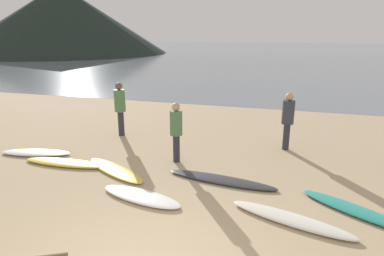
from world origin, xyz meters
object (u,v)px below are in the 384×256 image
Objects in this scene: surfboard_3 at (115,170)px; person_1 at (120,105)px; surfboard_7 at (355,210)px; surfboard_4 at (141,196)px; surfboard_5 at (221,180)px; surfboard_6 at (291,219)px; person_3 at (288,117)px; surfboard_1 at (36,153)px; surfboard_2 at (66,163)px; person_0 at (176,128)px.

person_1 is at bearing 142.94° from surfboard_3.
surfboard_7 is (5.41, -0.41, 0.01)m from surfboard_3.
surfboard_5 is (1.45, 1.28, -0.00)m from surfboard_4.
surfboard_6 is 4.12m from person_3.
surfboard_4 is at bearing 91.01° from person_1.
surfboard_5 is at bearing 32.13° from surfboard_3.
surfboard_1 reaches higher than surfboard_3.
surfboard_6 is (7.00, -1.55, 0.00)m from surfboard_1.
surfboard_1 is 1.17× the size of person_3.
surfboard_2 is 1.34× the size of person_1.
person_1 is at bearing -122.62° from person_3.
surfboard_5 is (2.66, 0.20, 0.00)m from surfboard_3.
surfboard_3 is at bearing -152.38° from surfboard_7.
person_3 reaches higher than surfboard_2.
surfboard_6 is (5.69, -1.15, 0.00)m from surfboard_2.
person_0 is 0.90× the size of person_1.
surfboard_2 is 5.81m from surfboard_6.
surfboard_6 reaches higher than surfboard_1.
surfboard_7 is at bearing 23.58° from surfboard_3.
surfboard_7 is at bearing -18.05° from surfboard_1.
surfboard_7 reaches higher than surfboard_4.
surfboard_3 is 5.06m from person_3.
surfboard_7 is at bearing -11.51° from person_3.
surfboard_6 is at bearing -24.58° from surfboard_1.
surfboard_2 is 0.91× the size of surfboard_5.
surfboard_4 is at bearing -13.73° from surfboard_3.
surfboard_2 is at bearing -151.78° from surfboard_7.
surfboard_4 is at bearing -25.95° from surfboard_2.
person_0 is (0.04, 2.15, 0.91)m from surfboard_4.
surfboard_3 is 1.02× the size of surfboard_7.
surfboard_2 is 1.24× the size of surfboard_4.
surfboard_1 is 4.17m from person_0.
surfboard_2 is (1.31, -0.40, -0.00)m from surfboard_1.
person_3 reaches higher than surfboard_4.
surfboard_5 is 2.04m from surfboard_6.
surfboard_7 reaches higher than surfboard_1.
surfboard_1 is 1.24× the size of person_0.
surfboard_2 is at bearing 54.32° from person_1.
person_3 reaches higher than surfboard_6.
surfboard_1 is 5.44m from surfboard_5.
surfboard_3 is 5.43m from surfboard_7.
surfboard_7 is 1.22× the size of person_1.
surfboard_3 is 4.38m from surfboard_6.
surfboard_1 is 7.30m from person_3.
surfboard_4 reaches higher than surfboard_3.
surfboard_1 is at bearing -153.98° from surfboard_7.
surfboard_1 is at bearing -104.26° from person_3.
surfboard_3 is 3.21m from person_1.
surfboard_1 is at bearing -175.61° from surfboard_5.
surfboard_6 reaches higher than surfboard_4.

